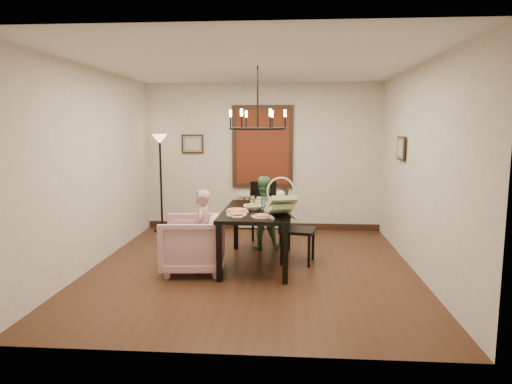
# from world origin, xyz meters

# --- Properties ---
(room_shell) EXTENTS (4.51, 5.00, 2.81)m
(room_shell) POSITION_xyz_m (0.00, 0.37, 1.40)
(room_shell) COLOR #452317
(room_shell) RESTS_ON ground
(dining_table) EXTENTS (1.00, 1.73, 0.80)m
(dining_table) POSITION_xyz_m (0.07, 0.17, 0.72)
(dining_table) COLOR black
(dining_table) RESTS_ON room_shell
(chair_far) EXTENTS (0.59, 0.59, 1.06)m
(chair_far) POSITION_xyz_m (0.13, 1.38, 0.53)
(chair_far) COLOR black
(chair_far) RESTS_ON room_shell
(chair_right) EXTENTS (0.56, 0.56, 1.09)m
(chair_right) POSITION_xyz_m (0.65, 0.30, 0.55)
(chair_right) COLOR black
(chair_right) RESTS_ON room_shell
(armchair) EXTENTS (0.92, 0.90, 0.77)m
(armchair) POSITION_xyz_m (-0.80, -0.22, 0.39)
(armchair) COLOR #D9A6B7
(armchair) RESTS_ON room_shell
(elderly_woman) EXTENTS (0.24, 0.35, 0.93)m
(elderly_woman) POSITION_xyz_m (-0.69, -0.15, 0.47)
(elderly_woman) COLOR #C58B92
(elderly_woman) RESTS_ON room_shell
(seated_man) EXTENTS (0.52, 0.43, 0.99)m
(seated_man) POSITION_xyz_m (0.09, 1.04, 0.49)
(seated_man) COLOR #4A7D51
(seated_man) RESTS_ON room_shell
(baby_bouncer) EXTENTS (0.52, 0.63, 0.36)m
(baby_bouncer) POSITION_xyz_m (0.40, -0.33, 0.98)
(baby_bouncer) COLOR #AFD593
(baby_bouncer) RESTS_ON dining_table
(salad_bowl) EXTENTS (0.33, 0.33, 0.08)m
(salad_bowl) POSITION_xyz_m (0.00, 0.15, 0.84)
(salad_bowl) COLOR white
(salad_bowl) RESTS_ON dining_table
(pizza_platter) EXTENTS (0.31, 0.31, 0.04)m
(pizza_platter) POSITION_xyz_m (-0.20, -0.05, 0.82)
(pizza_platter) COLOR tan
(pizza_platter) RESTS_ON dining_table
(drinking_glass) EXTENTS (0.07, 0.07, 0.13)m
(drinking_glass) POSITION_xyz_m (0.14, 0.18, 0.87)
(drinking_glass) COLOR silver
(drinking_glass) RESTS_ON dining_table
(window_blinds) EXTENTS (1.00, 0.03, 1.40)m
(window_blinds) POSITION_xyz_m (0.00, 2.46, 1.60)
(window_blinds) COLOR maroon
(window_blinds) RESTS_ON room_shell
(radiator) EXTENTS (0.92, 0.12, 0.62)m
(radiator) POSITION_xyz_m (0.00, 2.48, 0.35)
(radiator) COLOR silver
(radiator) RESTS_ON room_shell
(picture_back) EXTENTS (0.42, 0.03, 0.36)m
(picture_back) POSITION_xyz_m (-1.35, 2.47, 1.65)
(picture_back) COLOR black
(picture_back) RESTS_ON room_shell
(picture_right) EXTENTS (0.03, 0.42, 0.36)m
(picture_right) POSITION_xyz_m (2.21, 0.90, 1.65)
(picture_right) COLOR black
(picture_right) RESTS_ON room_shell
(floor_lamp) EXTENTS (0.30, 0.30, 1.80)m
(floor_lamp) POSITION_xyz_m (-1.90, 2.15, 0.90)
(floor_lamp) COLOR black
(floor_lamp) RESTS_ON room_shell
(chandelier) EXTENTS (0.80, 0.80, 0.04)m
(chandelier) POSITION_xyz_m (0.07, 0.17, 1.95)
(chandelier) COLOR black
(chandelier) RESTS_ON room_shell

